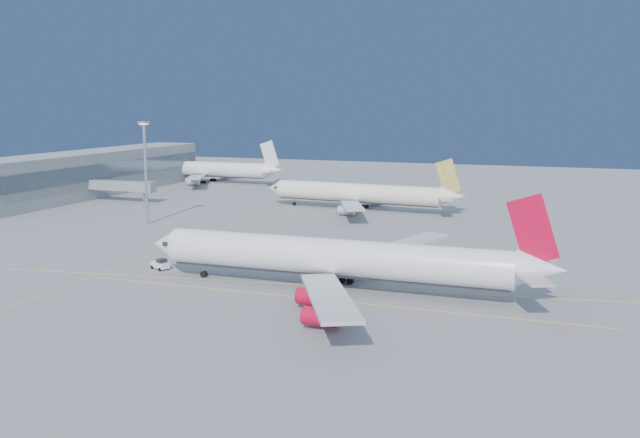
{
  "coord_description": "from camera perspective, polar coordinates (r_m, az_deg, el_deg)",
  "views": [
    {
      "loc": [
        42.9,
        -119.45,
        31.71
      ],
      "look_at": [
        -8.36,
        21.85,
        7.0
      ],
      "focal_mm": 40.0,
      "sensor_mm": 36.0,
      "label": 1
    }
  ],
  "objects": [
    {
      "name": "airliner_third",
      "position": [
        287.88,
        -8.89,
        3.95
      ],
      "size": [
        64.31,
        59.47,
        17.29
      ],
      "rotation": [
        0.0,
        0.0,
        -0.01
      ],
      "color": "white",
      "rests_on": "ground"
    },
    {
      "name": "airliner_etihad",
      "position": [
        211.57,
        3.32,
        2.06
      ],
      "size": [
        62.45,
        57.49,
        16.29
      ],
      "rotation": [
        0.0,
        0.0,
        -0.08
      ],
      "color": "beige",
      "rests_on": "ground"
    },
    {
      "name": "ground",
      "position": [
        130.82,
        0.18,
        -4.69
      ],
      "size": [
        500.0,
        500.0,
        0.0
      ],
      "primitive_type": "plane",
      "color": "slate",
      "rests_on": "ground"
    },
    {
      "name": "taxiway_lines",
      "position": [
        141.95,
        -4.56,
        -3.6
      ],
      "size": [
        118.86,
        140.0,
        0.02
      ],
      "color": "yellow",
      "rests_on": "ground"
    },
    {
      "name": "light_mast",
      "position": [
        191.92,
        -13.8,
        4.31
      ],
      "size": [
        2.31,
        2.31,
        26.78
      ],
      "color": "gray",
      "rests_on": "ground"
    },
    {
      "name": "airliner_virgin",
      "position": [
        120.95,
        1.7,
        -3.21
      ],
      "size": [
        73.17,
        65.95,
        18.1
      ],
      "rotation": [
        0.0,
        0.0,
        -0.0
      ],
      "color": "white",
      "rests_on": "ground"
    },
    {
      "name": "pushback_tug",
      "position": [
        140.27,
        -12.65,
        -3.55
      ],
      "size": [
        4.18,
        3.42,
        2.1
      ],
      "rotation": [
        0.0,
        0.0,
        -0.42
      ],
      "color": "white",
      "rests_on": "ground"
    },
    {
      "name": "terminal",
      "position": [
        259.42,
        -17.69,
        3.54
      ],
      "size": [
        18.4,
        110.0,
        15.0
      ],
      "color": "gray",
      "rests_on": "ground"
    },
    {
      "name": "jet_bridge",
      "position": [
        236.34,
        -15.37,
        2.55
      ],
      "size": [
        23.6,
        3.6,
        6.9
      ],
      "color": "gray",
      "rests_on": "ground"
    }
  ]
}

